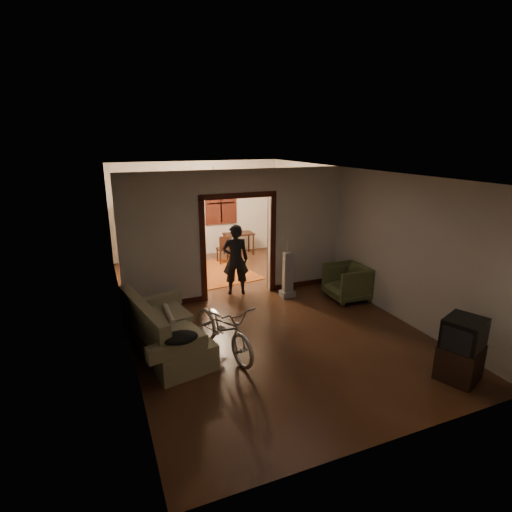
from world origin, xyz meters
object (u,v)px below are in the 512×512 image
sofa (166,326)px  locker (151,232)px  desk (239,244)px  person (235,260)px  armchair (348,282)px  bicycle (224,328)px

sofa → locker: size_ratio=1.12×
sofa → desk: size_ratio=2.23×
sofa → desk: sofa is taller
person → armchair: bearing=163.4°
desk → person: bearing=-115.3°
bicycle → locker: 5.61m
armchair → bicycle: bearing=-68.2°
sofa → bicycle: bearing=-36.6°
bicycle → locker: bearing=80.0°
armchair → locker: 5.69m
armchair → person: person is taller
desk → bicycle: bearing=-116.5°
sofa → person: (1.92, 2.01, 0.35)m
bicycle → locker: locker is taller
person → desk: 3.21m
bicycle → armchair: bearing=6.4°
locker → desk: size_ratio=2.00×
sofa → desk: bearing=46.8°
person → locker: bearing=-52.7°
sofa → person: person is taller
bicycle → desk: size_ratio=1.91×
locker → person: bearing=-83.1°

